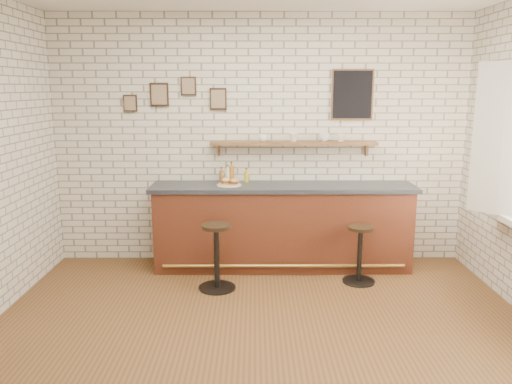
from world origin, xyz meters
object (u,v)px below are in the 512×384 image
sandwich_plate (229,185)px  bitters_bottle_white (228,175)px  shelf_cup_c (324,137)px  shelf_cup_d (341,138)px  ciabatta_sandwich (230,181)px  shelf_cup_a (263,138)px  bitters_bottle_brown (222,176)px  bar_stool_right (360,252)px  shelf_cup_b (294,137)px  bitters_bottle_amber (232,174)px  condiment_bottle_yellow (246,176)px  bar_counter (282,226)px  bar_stool_left (217,255)px

sandwich_plate → bitters_bottle_white: bitters_bottle_white is taller
shelf_cup_c → shelf_cup_d: bearing=-83.3°
ciabatta_sandwich → shelf_cup_d: size_ratio=2.33×
shelf_cup_a → shelf_cup_d: (0.94, 0.00, 0.00)m
bitters_bottle_brown → shelf_cup_d: bearing=0.2°
bitters_bottle_white → shelf_cup_a: (0.42, 0.01, 0.45)m
bar_stool_right → shelf_cup_b: shelf_cup_b is taller
shelf_cup_b → bitters_bottle_amber: bearing=122.2°
shelf_cup_b → condiment_bottle_yellow: bearing=122.3°
bar_counter → sandwich_plate: sandwich_plate is taller
bitters_bottle_white → shelf_cup_c: (1.16, 0.01, 0.46)m
sandwich_plate → shelf_cup_a: 0.70m
sandwich_plate → shelf_cup_b: size_ratio=2.52×
bitters_bottle_amber → ciabatta_sandwich: bearing=-92.3°
ciabatta_sandwich → condiment_bottle_yellow: (0.19, 0.23, 0.02)m
ciabatta_sandwich → shelf_cup_c: bearing=11.7°
shelf_cup_a → bar_stool_left: bearing=-146.9°
bitters_bottle_amber → bar_stool_right: bitters_bottle_amber is taller
bitters_bottle_white → shelf_cup_b: (0.79, 0.01, 0.46)m
ciabatta_sandwich → condiment_bottle_yellow: 0.30m
shelf_cup_a → bitters_bottle_amber: bearing=153.6°
bar_counter → bitters_bottle_white: size_ratio=15.14×
bitters_bottle_brown → bitters_bottle_amber: size_ratio=0.74×
bar_counter → shelf_cup_c: shelf_cup_c is taller
shelf_cup_b → bar_counter: bearing=178.0°
bitters_bottle_brown → bar_stool_right: 1.87m
shelf_cup_a → shelf_cup_d: 0.94m
sandwich_plate → bar_stool_left: 0.91m
bar_stool_right → bar_counter: bearing=148.5°
bar_stool_right → shelf_cup_a: shelf_cup_a is taller
bitters_bottle_amber → shelf_cup_c: size_ratio=1.95×
bitters_bottle_white → shelf_cup_d: 1.44m
shelf_cup_b → bar_stool_left: bearing=167.1°
bitters_bottle_brown → bar_stool_left: (-0.01, -0.88, -0.70)m
bar_counter → shelf_cup_c: size_ratio=24.33×
shelf_cup_d → bar_counter: bearing=164.5°
shelf_cup_b → shelf_cup_c: 0.37m
bar_counter → shelf_cup_b: size_ratio=27.88×
bitters_bottle_amber → bar_stool_right: (1.44, -0.70, -0.76)m
ciabatta_sandwich → shelf_cup_d: shelf_cup_d is taller
shelf_cup_a → shelf_cup_c: size_ratio=0.85×
bitters_bottle_brown → bitters_bottle_white: 0.08m
condiment_bottle_yellow → bar_stool_left: bearing=-109.3°
bar_counter → sandwich_plate: 0.81m
bar_counter → condiment_bottle_yellow: size_ratio=18.26×
ciabatta_sandwich → shelf_cup_c: size_ratio=1.75×
bitters_bottle_white → shelf_cup_a: bearing=0.8°
ciabatta_sandwich → shelf_cup_a: 0.66m
condiment_bottle_yellow → sandwich_plate: bearing=-131.3°
bitters_bottle_white → condiment_bottle_yellow: bitters_bottle_white is taller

